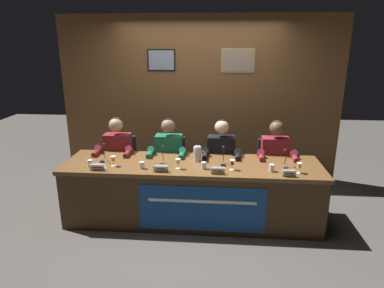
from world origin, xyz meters
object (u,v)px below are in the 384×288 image
panelist_far_left (117,155)px  juice_glass_far_left (113,159)px  chair_far_left (122,168)px  juice_glass_center_left (178,162)px  nameplate_far_left (97,167)px  panelist_center_right (221,157)px  chair_center_right (221,171)px  microphone_center_right (223,159)px  nameplate_far_right (289,173)px  water_pitcher_central (197,154)px  water_cup_far_left (90,164)px  chair_center_left (171,170)px  panelist_far_right (275,159)px  conference_table (192,185)px  juice_glass_far_right (299,166)px  panelist_center_left (168,156)px  juice_glass_center_right (232,163)px  water_cup_center_left (142,166)px  microphone_far_left (103,156)px  chair_far_right (272,173)px  water_cup_center_right (204,166)px  microphone_far_right (286,162)px  water_cup_far_right (272,168)px  nameplate_center_left (161,168)px  nameplate_center_right (218,170)px  microphone_center_left (162,158)px

panelist_far_left → juice_glass_far_left: bearing=-76.3°
chair_far_left → juice_glass_center_left: (0.93, -0.80, 0.42)m
nameplate_far_left → panelist_center_right: panelist_center_right is taller
chair_center_right → microphone_center_right: 0.75m
microphone_center_right → nameplate_far_right: (0.73, -0.30, -0.03)m
panelist_center_right → water_pitcher_central: (-0.30, -0.31, 0.15)m
juice_glass_center_left → nameplate_far_right: juice_glass_center_left is taller
water_cup_far_left → chair_center_right: bearing=27.5°
nameplate_far_left → microphone_center_right: size_ratio=0.85×
water_cup_far_left → chair_center_left: size_ratio=0.10×
panelist_far_right → conference_table: bearing=-154.3°
panelist_far_right → water_pitcher_central: size_ratio=5.78×
chair_center_left → juice_glass_far_right: 1.85m
panelist_center_left → juice_glass_center_left: (0.21, -0.60, 0.14)m
juice_glass_center_right → conference_table: bearing=172.0°
water_cup_far_left → juice_glass_center_right: size_ratio=0.69×
water_cup_center_left → panelist_center_right: panelist_center_right is taller
juice_glass_far_left → chair_center_left: size_ratio=0.14×
microphone_far_left → panelist_far_right: panelist_far_right is taller
juice_glass_far_left → chair_far_right: (2.02, 0.77, -0.42)m
chair_far_left → microphone_far_left: bearing=-93.4°
panelist_center_left → chair_center_right: 0.80m
water_cup_center_left → chair_far_right: (1.66, 0.83, -0.37)m
chair_far_left → juice_glass_far_left: chair_far_left is taller
water_cup_center_right → juice_glass_far_right: 1.09m
chair_center_left → water_cup_center_left: bearing=-104.5°
panelist_center_left → water_cup_center_right: bearing=-48.7°
nameplate_far_left → chair_far_right: bearing=23.1°
panelist_far_left → juice_glass_center_left: 1.12m
juice_glass_far_left → chair_center_left: (0.58, 0.77, -0.42)m
nameplate_far_left → water_cup_center_left: size_ratio=2.17×
microphone_far_right → water_pitcher_central: bearing=170.7°
water_cup_center_left → juice_glass_far_right: bearing=0.4°
panelist_far_left → water_cup_far_right: (2.02, -0.60, 0.09)m
chair_center_right → water_cup_center_right: (-0.21, -0.78, 0.37)m
microphone_center_right → chair_far_right: microphone_center_right is taller
chair_center_right → microphone_far_right: size_ratio=4.10×
nameplate_far_left → juice_glass_center_right: (1.57, 0.14, 0.05)m
panelist_far_left → microphone_center_right: panelist_far_left is taller
juice_glass_far_left → nameplate_center_left: 0.62m
panelist_center_right → nameplate_center_right: bearing=-93.1°
juice_glass_far_left → chair_center_right: bearing=30.7°
microphone_far_left → water_pitcher_central: microphone_far_left is taller
conference_table → microphone_far_right: microphone_far_right is taller
chair_center_left → chair_far_left: bearing=180.0°
juice_glass_far_right → nameplate_far_left: bearing=-177.5°
nameplate_center_right → microphone_center_right: 0.30m
juice_glass_far_right → panelist_far_right: bearing=104.7°
water_cup_far_left → microphone_center_left: (0.85, 0.16, 0.04)m
conference_table → nameplate_far_left: (-1.09, -0.21, 0.28)m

